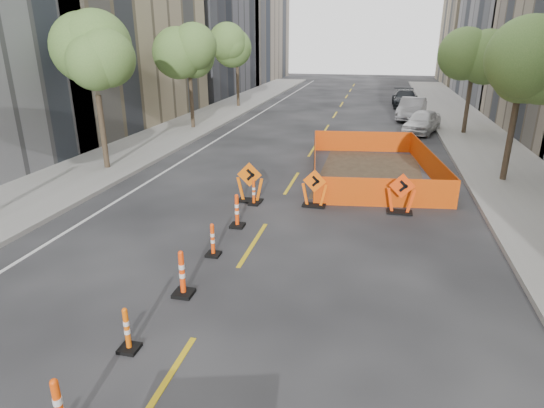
% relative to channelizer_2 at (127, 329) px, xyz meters
% --- Properties ---
extents(ground_plane, '(140.00, 140.00, 0.00)m').
position_rel_channelizer_2_xyz_m(ground_plane, '(1.05, 1.11, -0.46)').
color(ground_plane, black).
extents(sidewalk_left, '(4.00, 90.00, 0.15)m').
position_rel_channelizer_2_xyz_m(sidewalk_left, '(-7.95, 13.11, -0.39)').
color(sidewalk_left, gray).
rests_on(sidewalk_left, ground).
extents(sidewalk_right, '(4.00, 90.00, 0.15)m').
position_rel_channelizer_2_xyz_m(sidewalk_right, '(10.05, 13.11, -0.39)').
color(sidewalk_right, gray).
rests_on(sidewalk_right, ground).
extents(bld_left_d, '(12.00, 16.00, 14.00)m').
position_rel_channelizer_2_xyz_m(bld_left_d, '(-15.95, 40.31, 6.54)').
color(bld_left_d, '#4C4C51').
rests_on(bld_left_d, ground).
extents(bld_left_e, '(12.00, 20.00, 20.00)m').
position_rel_channelizer_2_xyz_m(bld_left_e, '(-15.95, 56.71, 9.54)').
color(bld_left_e, gray).
rests_on(bld_left_e, ground).
extents(bld_right_e, '(12.00, 14.00, 16.00)m').
position_rel_channelizer_2_xyz_m(bld_right_e, '(18.05, 59.71, 7.54)').
color(bld_right_e, tan).
rests_on(bld_right_e, ground).
extents(tree_l_b, '(2.80, 2.80, 5.95)m').
position_rel_channelizer_2_xyz_m(tree_l_b, '(-7.35, 11.11, 4.06)').
color(tree_l_b, '#382B1E').
rests_on(tree_l_b, ground).
extents(tree_l_c, '(2.80, 2.80, 5.95)m').
position_rel_channelizer_2_xyz_m(tree_l_c, '(-7.35, 21.11, 4.06)').
color(tree_l_c, '#382B1E').
rests_on(tree_l_c, ground).
extents(tree_l_d, '(2.80, 2.80, 5.95)m').
position_rel_channelizer_2_xyz_m(tree_l_d, '(-7.35, 31.11, 4.06)').
color(tree_l_d, '#382B1E').
rests_on(tree_l_d, ground).
extents(tree_r_b, '(2.80, 2.80, 5.95)m').
position_rel_channelizer_2_xyz_m(tree_r_b, '(9.45, 13.11, 4.06)').
color(tree_r_b, '#382B1E').
rests_on(tree_r_b, ground).
extents(tree_r_c, '(2.80, 2.80, 5.95)m').
position_rel_channelizer_2_xyz_m(tree_r_c, '(9.45, 23.11, 4.06)').
color(tree_r_c, '#382B1E').
rests_on(tree_r_c, ground).
extents(channelizer_2, '(0.37, 0.37, 0.93)m').
position_rel_channelizer_2_xyz_m(channelizer_2, '(0.00, 0.00, 0.00)').
color(channelizer_2, '#E55B09').
rests_on(channelizer_2, ground).
extents(channelizer_3, '(0.44, 0.44, 1.13)m').
position_rel_channelizer_2_xyz_m(channelizer_3, '(0.21, 2.07, 0.10)').
color(channelizer_3, '#FF400A').
rests_on(channelizer_3, ground).
extents(channelizer_4, '(0.37, 0.37, 0.94)m').
position_rel_channelizer_2_xyz_m(channelizer_4, '(0.19, 4.14, 0.01)').
color(channelizer_4, '#FF460A').
rests_on(channelizer_4, ground).
extents(channelizer_5, '(0.43, 0.43, 1.08)m').
position_rel_channelizer_2_xyz_m(channelizer_5, '(0.23, 6.21, 0.08)').
color(channelizer_5, '#FF430A').
rests_on(channelizer_5, ground).
extents(channelizer_6, '(0.37, 0.37, 0.93)m').
position_rel_channelizer_2_xyz_m(channelizer_6, '(0.21, 8.28, -0.00)').
color(channelizer_6, '#F54A0A').
rests_on(channelizer_6, ground).
extents(chevron_sign_left, '(1.02, 0.65, 1.47)m').
position_rel_channelizer_2_xyz_m(chevron_sign_left, '(-0.01, 8.56, 0.27)').
color(chevron_sign_left, '#E55F09').
rests_on(chevron_sign_left, ground).
extents(chevron_sign_center, '(0.93, 0.60, 1.35)m').
position_rel_channelizer_2_xyz_m(chevron_sign_center, '(2.31, 8.58, 0.21)').
color(chevron_sign_center, '#FF5F0A').
rests_on(chevron_sign_center, ground).
extents(chevron_sign_right, '(0.98, 0.64, 1.41)m').
position_rel_channelizer_2_xyz_m(chevron_sign_right, '(5.23, 8.57, 0.24)').
color(chevron_sign_right, '#FF410A').
rests_on(chevron_sign_right, ground).
extents(safety_fence, '(5.99, 8.94, 1.04)m').
position_rel_channelizer_2_xyz_m(safety_fence, '(4.16, 13.23, 0.06)').
color(safety_fence, '#FA590D').
rests_on(safety_fence, ground).
extents(parked_car_near, '(2.86, 4.42, 1.40)m').
position_rel_channelizer_2_xyz_m(parked_car_near, '(6.99, 23.22, 0.24)').
color(parked_car_near, silver).
rests_on(parked_car_near, ground).
extents(parked_car_mid, '(2.45, 4.88, 1.54)m').
position_rel_channelizer_2_xyz_m(parked_car_mid, '(6.64, 28.20, 0.30)').
color(parked_car_mid, gray).
rests_on(parked_car_mid, ground).
extents(parked_car_far, '(2.12, 4.97, 1.43)m').
position_rel_channelizer_2_xyz_m(parked_car_far, '(6.42, 34.69, 0.25)').
color(parked_car_far, black).
rests_on(parked_car_far, ground).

